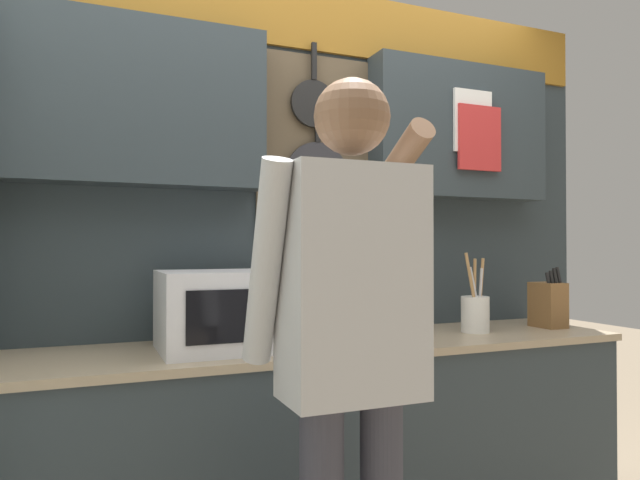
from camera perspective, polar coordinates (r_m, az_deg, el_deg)
The scene contains 6 objects.
base_cabinet_counter at distance 2.43m, azimuth 1.70°, elevation -20.49°, with size 2.45×0.60×0.89m.
back_wall_unit at distance 2.54m, azimuth -0.72°, elevation 4.39°, with size 3.02×0.23×2.43m.
microwave at distance 2.14m, azimuth -8.71°, elevation -6.91°, with size 0.53×0.39×0.29m.
knife_block at distance 2.90m, azimuth 21.84°, elevation -6.00°, with size 0.11×0.15×0.28m.
utensil_crock at distance 2.63m, azimuth 15.26°, elevation -6.96°, with size 0.12×0.12×0.35m.
person at distance 1.59m, azimuth 3.05°, elevation -8.99°, with size 0.54×0.61×1.72m.
Camera 1 is at (-0.94, -2.09, 1.26)m, focal length 32.00 mm.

